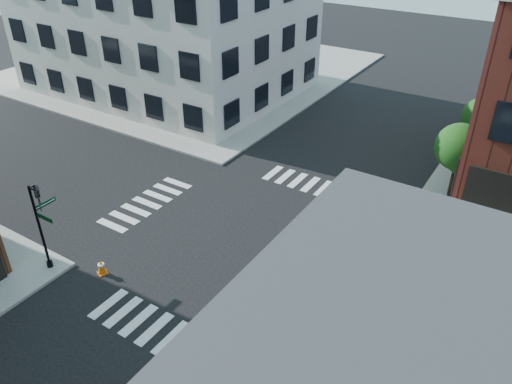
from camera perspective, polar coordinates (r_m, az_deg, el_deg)
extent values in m
plane|color=black|center=(25.74, -0.94, -5.80)|extent=(120.00, 120.00, 0.00)
cube|color=gray|center=(52.33, -7.68, 13.86)|extent=(30.00, 30.00, 0.15)
cube|color=beige|center=(46.03, -10.27, 18.26)|extent=(22.00, 16.00, 11.00)
cylinder|color=black|center=(31.02, 21.35, 0.80)|extent=(0.18, 0.18, 1.47)
cylinder|color=black|center=(30.68, 21.61, 1.98)|extent=(0.12, 0.12, 1.47)
sphere|color=#15350E|center=(29.95, 22.22, 4.78)|extent=(2.69, 2.69, 2.69)
sphere|color=#15350E|center=(30.06, 22.43, 3.65)|extent=(1.85, 1.85, 1.85)
cylinder|color=black|center=(36.40, 23.60, 4.72)|extent=(0.18, 0.18, 1.33)
cylinder|color=black|center=(36.13, 23.82, 5.66)|extent=(0.12, 0.12, 1.33)
sphere|color=#15350E|center=(35.57, 24.34, 7.86)|extent=(2.43, 2.43, 2.43)
sphere|color=#15350E|center=(35.63, 24.53, 6.98)|extent=(1.67, 1.67, 1.67)
cylinder|color=black|center=(24.74, -23.43, -3.95)|extent=(0.12, 0.12, 4.60)
cylinder|color=black|center=(25.86, -22.50, -7.58)|extent=(0.28, 0.28, 0.30)
cube|color=#053819|center=(23.89, -23.07, -2.72)|extent=(1.10, 0.03, 0.22)
cube|color=#053819|center=(24.41, -22.95, -1.23)|extent=(0.03, 1.10, 0.22)
imported|color=black|center=(23.70, -23.54, -0.95)|extent=(0.22, 0.18, 1.10)
imported|color=black|center=(24.15, -23.70, -0.37)|extent=(0.18, 0.22, 1.10)
cube|color=#B5B5B8|center=(20.10, 17.63, -15.16)|extent=(1.87, 2.23, 1.84)
cube|color=black|center=(19.98, 15.34, -13.73)|extent=(0.11, 1.75, 0.83)
cube|color=black|center=(20.70, 23.83, -18.99)|extent=(7.38, 1.02, 0.23)
cylinder|color=black|center=(20.14, 16.35, -18.85)|extent=(0.92, 0.33, 0.92)
cylinder|color=black|center=(21.46, 17.97, -15.28)|extent=(0.92, 0.33, 0.92)
cylinder|color=black|center=(21.42, 26.83, -17.85)|extent=(0.92, 0.33, 0.92)
cube|color=#D15A09|center=(24.93, -17.13, -8.82)|extent=(0.56, 0.56, 0.05)
cone|color=#D15A09|center=(24.70, -17.26, -8.15)|extent=(0.53, 0.53, 0.79)
cylinder|color=white|center=(24.64, -17.30, -7.95)|extent=(0.31, 0.31, 0.09)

